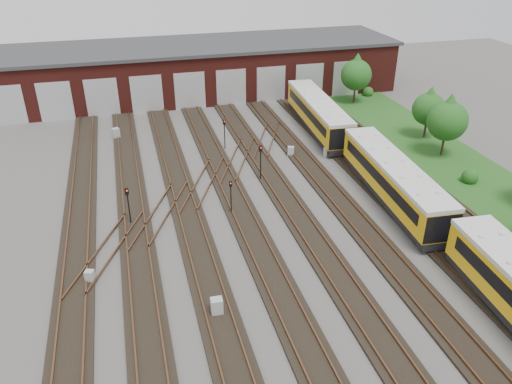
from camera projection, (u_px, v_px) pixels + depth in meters
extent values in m
plane|color=#4A4744|center=(305.00, 277.00, 31.52)|extent=(120.00, 120.00, 0.00)
cube|color=black|center=(73.00, 317.00, 28.23)|extent=(2.40, 70.00, 0.18)
cube|color=brown|center=(59.00, 317.00, 27.99)|extent=(0.10, 70.00, 0.15)
cube|color=brown|center=(85.00, 312.00, 28.32)|extent=(0.10, 70.00, 0.15)
cube|color=black|center=(144.00, 304.00, 29.16)|extent=(2.40, 70.00, 0.18)
cube|color=brown|center=(131.00, 304.00, 28.91)|extent=(0.10, 70.00, 0.15)
cube|color=brown|center=(156.00, 300.00, 29.25)|extent=(0.10, 70.00, 0.15)
cube|color=black|center=(211.00, 292.00, 30.09)|extent=(2.40, 70.00, 0.18)
cube|color=brown|center=(200.00, 292.00, 29.84)|extent=(0.10, 70.00, 0.15)
cube|color=brown|center=(223.00, 288.00, 30.18)|extent=(0.10, 70.00, 0.15)
cube|color=black|center=(275.00, 281.00, 31.02)|extent=(2.40, 70.00, 0.18)
cube|color=brown|center=(264.00, 281.00, 30.77)|extent=(0.10, 70.00, 0.15)
cube|color=brown|center=(286.00, 277.00, 31.10)|extent=(0.10, 70.00, 0.15)
cube|color=black|center=(334.00, 271.00, 31.94)|extent=(2.40, 70.00, 0.18)
cube|color=brown|center=(324.00, 270.00, 31.70)|extent=(0.10, 70.00, 0.15)
cube|color=brown|center=(345.00, 267.00, 32.03)|extent=(0.10, 70.00, 0.15)
cube|color=black|center=(391.00, 261.00, 32.87)|extent=(2.40, 70.00, 0.18)
cube|color=brown|center=(381.00, 261.00, 32.63)|extent=(0.10, 70.00, 0.15)
cube|color=brown|center=(401.00, 257.00, 32.96)|extent=(0.10, 70.00, 0.15)
cube|color=black|center=(444.00, 252.00, 33.80)|extent=(2.40, 70.00, 0.18)
cube|color=brown|center=(435.00, 251.00, 33.56)|extent=(0.10, 70.00, 0.15)
cube|color=brown|center=(453.00, 248.00, 33.89)|extent=(0.10, 70.00, 0.15)
cube|color=black|center=(494.00, 243.00, 34.73)|extent=(2.40, 70.00, 0.18)
cube|color=brown|center=(486.00, 242.00, 34.49)|extent=(0.10, 70.00, 0.15)
cube|color=brown|center=(503.00, 239.00, 34.82)|extent=(0.10, 70.00, 0.15)
cube|color=brown|center=(161.00, 213.00, 38.02)|extent=(5.40, 9.62, 0.15)
cube|color=brown|center=(204.00, 183.00, 42.34)|extent=(5.40, 9.62, 0.15)
cube|color=brown|center=(238.00, 159.00, 46.66)|extent=(5.40, 9.62, 0.15)
cube|color=brown|center=(107.00, 250.00, 33.70)|extent=(5.40, 9.62, 0.15)
cube|color=brown|center=(267.00, 139.00, 50.98)|extent=(5.40, 9.62, 0.15)
cube|color=#4F1813|center=(198.00, 70.00, 64.00)|extent=(50.00, 12.00, 6.00)
cube|color=#323335|center=(197.00, 45.00, 62.49)|extent=(51.00, 12.50, 0.40)
cube|color=#B0B2B6|center=(7.00, 105.00, 54.17)|extent=(3.60, 0.12, 4.40)
cube|color=#B0B2B6|center=(56.00, 102.00, 55.33)|extent=(3.60, 0.12, 4.40)
cube|color=#B0B2B6|center=(102.00, 98.00, 56.49)|extent=(3.60, 0.12, 4.40)
cube|color=#B0B2B6|center=(147.00, 94.00, 57.65)|extent=(3.60, 0.12, 4.40)
cube|color=#B0B2B6|center=(190.00, 91.00, 58.81)|extent=(3.60, 0.12, 4.40)
cube|color=#B0B2B6|center=(231.00, 88.00, 59.97)|extent=(3.60, 0.12, 4.40)
cube|color=#B0B2B6|center=(271.00, 85.00, 61.13)|extent=(3.60, 0.12, 4.40)
cube|color=#B0B2B6|center=(309.00, 82.00, 62.29)|extent=(3.60, 0.12, 4.40)
cube|color=#B0B2B6|center=(346.00, 79.00, 63.45)|extent=(3.60, 0.12, 4.40)
cube|color=#1F4F1A|center=(467.00, 174.00, 44.40)|extent=(8.00, 55.00, 0.05)
cube|color=black|center=(391.00, 194.00, 39.81)|extent=(3.37, 15.13, 0.60)
cube|color=yellow|center=(393.00, 178.00, 39.14)|extent=(3.67, 15.15, 2.20)
cube|color=silver|center=(395.00, 164.00, 38.55)|extent=(3.77, 15.16, 0.30)
cube|color=black|center=(378.00, 177.00, 38.80)|extent=(1.00, 13.17, 0.85)
cube|color=black|center=(409.00, 174.00, 39.25)|extent=(1.00, 13.17, 0.85)
cube|color=black|center=(317.00, 125.00, 53.37)|extent=(3.37, 15.13, 0.60)
cube|color=yellow|center=(318.00, 112.00, 52.70)|extent=(3.67, 15.15, 2.20)
cube|color=silver|center=(319.00, 101.00, 52.11)|extent=(3.77, 15.16, 0.30)
cube|color=black|center=(306.00, 111.00, 52.36)|extent=(1.00, 13.17, 0.85)
cube|color=black|center=(330.00, 109.00, 52.81)|extent=(1.00, 13.17, 0.85)
cylinder|color=black|center=(129.00, 210.00, 36.38)|extent=(0.10, 0.10, 2.54)
cube|color=black|center=(127.00, 191.00, 35.65)|extent=(0.29, 0.21, 0.52)
sphere|color=red|center=(127.00, 191.00, 35.52)|extent=(0.12, 0.12, 0.12)
cylinder|color=black|center=(261.00, 166.00, 42.66)|extent=(0.11, 0.11, 2.74)
cube|color=black|center=(261.00, 149.00, 41.88)|extent=(0.27, 0.16, 0.53)
sphere|color=red|center=(261.00, 148.00, 41.74)|extent=(0.13, 0.13, 0.13)
cylinder|color=black|center=(231.00, 201.00, 37.72)|extent=(0.09, 0.09, 2.40)
cube|color=black|center=(231.00, 184.00, 37.04)|extent=(0.24, 0.16, 0.45)
sphere|color=red|center=(231.00, 183.00, 36.92)|extent=(0.11, 0.11, 0.11)
cylinder|color=black|center=(225.00, 137.00, 48.76)|extent=(0.09, 0.09, 2.55)
cube|color=black|center=(224.00, 122.00, 48.04)|extent=(0.26, 0.20, 0.47)
sphere|color=red|center=(224.00, 121.00, 47.92)|extent=(0.11, 0.11, 0.11)
cube|color=#A7AAAC|center=(90.00, 277.00, 30.83)|extent=(0.66, 0.60, 0.90)
cube|color=#A7AAAC|center=(116.00, 134.00, 51.35)|extent=(0.84, 0.77, 1.14)
cube|color=#A7AAAC|center=(217.00, 307.00, 28.26)|extent=(0.69, 0.58, 1.12)
cube|color=#A7AAAC|center=(327.00, 152.00, 47.55)|extent=(0.68, 0.63, 0.91)
cube|color=#A7AAAC|center=(291.00, 151.00, 47.58)|extent=(0.72, 0.67, 0.95)
cylinder|color=#382219|center=(354.00, 95.00, 61.42)|extent=(0.23, 0.23, 1.90)
sphere|color=#164D16|center=(356.00, 75.00, 60.22)|extent=(3.70, 3.70, 3.70)
cone|color=#164D16|center=(357.00, 64.00, 59.59)|extent=(3.17, 3.17, 2.64)
cylinder|color=#382219|center=(425.00, 130.00, 51.50)|extent=(0.22, 0.22, 1.69)
sphere|color=#164D16|center=(429.00, 109.00, 50.42)|extent=(3.29, 3.29, 3.29)
cone|color=#164D16|center=(431.00, 98.00, 49.86)|extent=(2.82, 2.82, 2.35)
cylinder|color=#382219|center=(442.00, 146.00, 47.48)|extent=(0.22, 0.22, 1.91)
sphere|color=#164D16|center=(447.00, 121.00, 46.27)|extent=(3.72, 3.72, 3.72)
cone|color=#164D16|center=(450.00, 107.00, 45.63)|extent=(3.19, 3.19, 2.66)
sphere|color=#164D16|center=(470.00, 175.00, 42.67)|extent=(1.41, 1.41, 1.41)
sphere|color=#164D16|center=(368.00, 91.00, 64.05)|extent=(1.36, 1.36, 1.36)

